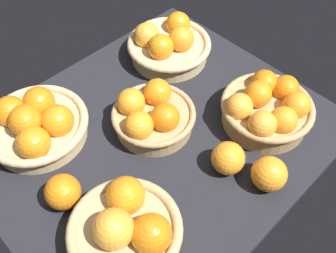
# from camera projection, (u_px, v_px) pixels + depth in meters

# --- Properties ---
(market_tray) EXTENTS (0.84, 0.72, 0.03)m
(market_tray) POSITION_uv_depth(u_px,v_px,m) (155.00, 137.00, 0.98)
(market_tray) COLOR black
(market_tray) RESTS_ON ground
(basket_far_left) EXTENTS (0.26, 0.26, 0.12)m
(basket_far_left) POSITION_uv_depth(u_px,v_px,m) (36.00, 124.00, 0.93)
(basket_far_left) COLOR tan
(basket_far_left) RESTS_ON market_tray
(basket_near_right) EXTENTS (0.23, 0.23, 0.12)m
(basket_near_right) POSITION_uv_depth(u_px,v_px,m) (267.00, 108.00, 0.95)
(basket_near_right) COLOR tan
(basket_near_right) RESTS_ON market_tray
(basket_center) EXTENTS (0.21, 0.21, 0.11)m
(basket_center) POSITION_uv_depth(u_px,v_px,m) (152.00, 115.00, 0.95)
(basket_center) COLOR tan
(basket_center) RESTS_ON market_tray
(basket_far_right) EXTENTS (0.25, 0.25, 0.11)m
(basket_far_right) POSITION_uv_depth(u_px,v_px,m) (168.00, 45.00, 1.12)
(basket_far_right) COLOR tan
(basket_far_right) RESTS_ON market_tray
(basket_near_left) EXTENTS (0.23, 0.23, 0.13)m
(basket_near_left) POSITION_uv_depth(u_px,v_px,m) (127.00, 229.00, 0.75)
(basket_near_left) COLOR tan
(basket_near_left) RESTS_ON market_tray
(loose_orange_front_gap) EXTENTS (0.08, 0.08, 0.08)m
(loose_orange_front_gap) POSITION_uv_depth(u_px,v_px,m) (63.00, 192.00, 0.82)
(loose_orange_front_gap) COLOR orange
(loose_orange_front_gap) RESTS_ON market_tray
(loose_orange_back_gap) EXTENTS (0.08, 0.08, 0.08)m
(loose_orange_back_gap) POSITION_uv_depth(u_px,v_px,m) (269.00, 174.00, 0.84)
(loose_orange_back_gap) COLOR orange
(loose_orange_back_gap) RESTS_ON market_tray
(loose_orange_side_gap) EXTENTS (0.08, 0.08, 0.08)m
(loose_orange_side_gap) POSITION_uv_depth(u_px,v_px,m) (228.00, 158.00, 0.87)
(loose_orange_side_gap) COLOR orange
(loose_orange_side_gap) RESTS_ON market_tray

